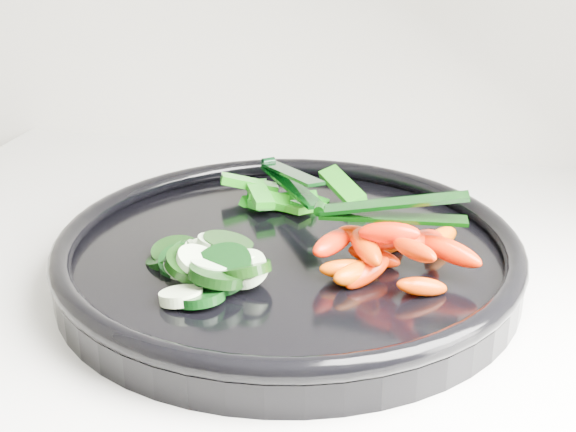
# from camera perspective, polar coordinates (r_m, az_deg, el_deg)

# --- Properties ---
(veggie_tray) EXTENTS (0.45, 0.45, 0.04)m
(veggie_tray) POSITION_cam_1_polar(r_m,az_deg,el_deg) (0.65, -0.00, -2.81)
(veggie_tray) COLOR black
(veggie_tray) RESTS_ON counter
(cucumber_pile) EXTENTS (0.11, 0.12, 0.04)m
(cucumber_pile) POSITION_cam_1_polar(r_m,az_deg,el_deg) (0.61, -5.91, -3.33)
(cucumber_pile) COLOR black
(cucumber_pile) RESTS_ON veggie_tray
(carrot_pile) EXTENTS (0.13, 0.13, 0.05)m
(carrot_pile) POSITION_cam_1_polar(r_m,az_deg,el_deg) (0.61, 7.02, -2.35)
(carrot_pile) COLOR #EA1300
(carrot_pile) RESTS_ON veggie_tray
(pepper_pile) EXTENTS (0.14, 0.10, 0.04)m
(pepper_pile) POSITION_cam_1_polar(r_m,az_deg,el_deg) (0.73, -0.39, 1.38)
(pepper_pile) COLOR #0F6409
(pepper_pile) RESTS_ON veggie_tray
(tong_carrot) EXTENTS (0.11, 0.03, 0.02)m
(tong_carrot) POSITION_cam_1_polar(r_m,az_deg,el_deg) (0.60, 7.13, 0.40)
(tong_carrot) COLOR black
(tong_carrot) RESTS_ON carrot_pile
(tong_pepper) EXTENTS (0.08, 0.10, 0.02)m
(tong_pepper) POSITION_cam_1_polar(r_m,az_deg,el_deg) (0.72, 0.11, 2.72)
(tong_pepper) COLOR black
(tong_pepper) RESTS_ON pepper_pile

